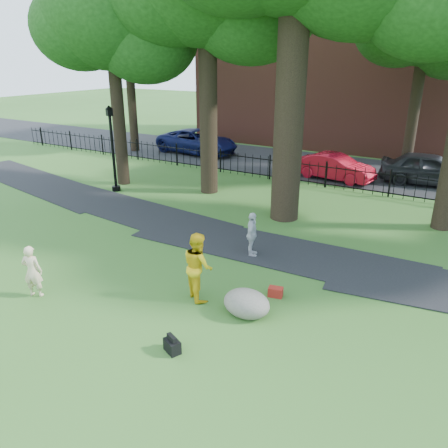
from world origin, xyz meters
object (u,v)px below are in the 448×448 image
Objects in this scene: boulder at (247,301)px; lamppost at (113,150)px; woman at (32,271)px; red_sedan at (335,167)px; man at (198,266)px.

lamppost is at bearing 148.92° from boulder.
red_sedan is (3.25, 15.70, -0.06)m from woman.
man is (3.81, 2.18, 0.19)m from woman.
man reaches higher than boulder.
lamppost reaches higher than red_sedan.
lamppost reaches higher than man.
red_sedan is at bearing -52.40° from man.
woman is 5.72m from boulder.
man is at bearing -174.58° from woman.
woman is at bearing -158.29° from boulder.
lamppost is 11.18m from red_sedan.
woman is at bearing 176.45° from red_sedan.
lamppost is (-5.11, 8.39, 1.22)m from woman.
man is at bearing 177.21° from boulder.
woman is 16.04m from red_sedan.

